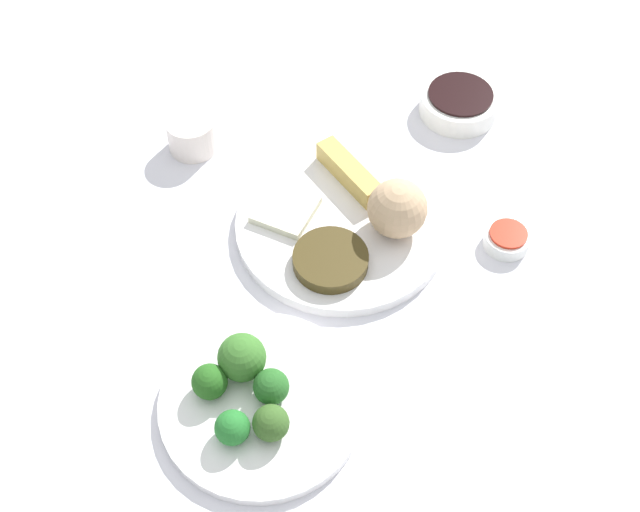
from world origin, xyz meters
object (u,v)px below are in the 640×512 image
soy_sauce_bowl (459,104)px  teacup (192,134)px  sauce_ramekin_sweet_and_sour (507,240)px  broccoli_plate (262,403)px  main_plate (340,224)px

soy_sauce_bowl → teacup: 0.39m
soy_sauce_bowl → sauce_ramekin_sweet_and_sour: size_ratio=1.94×
broccoli_plate → teacup: bearing=-31.5°
soy_sauce_bowl → sauce_ramekin_sweet_and_sour: bearing=141.2°
main_plate → broccoli_plate: 0.27m
teacup → main_plate: bearing=-173.1°
main_plate → broccoli_plate: size_ratio=1.20×
sauce_ramekin_sweet_and_sour → teacup: size_ratio=0.86×
soy_sauce_bowl → sauce_ramekin_sweet_and_sour: soy_sauce_bowl is taller
soy_sauce_bowl → sauce_ramekin_sweet_and_sour: 0.25m
soy_sauce_bowl → teacup: (0.23, 0.31, 0.01)m
soy_sauce_bowl → teacup: bearing=53.4°
broccoli_plate → sauce_ramekin_sweet_and_sour: 0.38m
sauce_ramekin_sweet_and_sour → teacup: bearing=20.0°
teacup → broccoli_plate: bearing=148.5°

